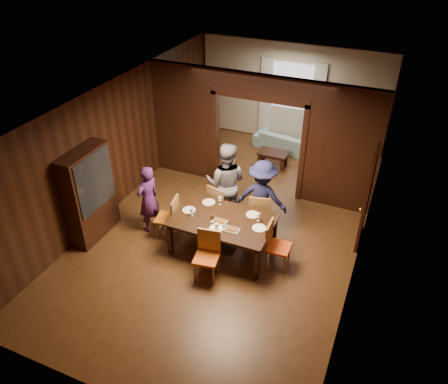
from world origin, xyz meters
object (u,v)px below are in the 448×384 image
at_px(person_purple, 148,199).
at_px(sofa, 286,142).
at_px(chair_far_l, 221,203).
at_px(chair_far_r, 260,212).
at_px(coffee_table, 273,159).
at_px(chair_near, 206,257).
at_px(person_navy, 262,197).
at_px(chair_right, 279,246).
at_px(chair_left, 167,217).
at_px(person_grey, 226,183).
at_px(dining_table, 223,234).
at_px(hutch, 90,195).

height_order(person_purple, sofa, person_purple).
xyz_separation_m(chair_far_l, chair_far_r, (0.89, 0.03, 0.00)).
xyz_separation_m(coffee_table, chair_near, (0.18, -4.59, 0.28)).
distance_m(person_navy, chair_near, 1.90).
xyz_separation_m(chair_right, chair_near, (-1.14, -0.83, 0.00)).
relative_size(coffee_table, chair_right, 0.82).
height_order(person_navy, chair_far_l, person_navy).
distance_m(chair_far_r, chair_near, 1.80).
xyz_separation_m(coffee_table, chair_left, (-1.11, -3.80, 0.28)).
bearing_deg(chair_left, chair_right, 80.48).
xyz_separation_m(person_grey, chair_near, (0.40, -1.86, -0.45)).
height_order(sofa, coffee_table, sofa).
bearing_deg(chair_far_r, chair_left, 15.47).
relative_size(dining_table, chair_right, 2.05).
bearing_deg(chair_right, person_grey, 53.88).
bearing_deg(chair_left, person_purple, -110.00).
height_order(person_navy, chair_left, person_navy).
distance_m(person_navy, chair_far_l, 0.96).
relative_size(chair_far_l, chair_near, 1.00).
bearing_deg(coffee_table, chair_far_l, -95.35).
distance_m(chair_right, chair_far_l, 1.82).
height_order(person_navy, sofa, person_navy).
xyz_separation_m(person_grey, dining_table, (0.37, -1.01, -0.55)).
bearing_deg(coffee_table, person_purple, -112.99).
xyz_separation_m(dining_table, chair_left, (-1.26, -0.06, 0.10)).
height_order(person_purple, chair_left, person_purple).
relative_size(chair_right, chair_far_r, 1.00).
xyz_separation_m(person_purple, dining_table, (1.72, -0.02, -0.39)).
height_order(person_grey, coffee_table, person_grey).
height_order(person_purple, person_navy, person_navy).
xyz_separation_m(chair_left, chair_near, (1.29, -0.79, 0.00)).
bearing_deg(dining_table, person_navy, 63.48).
xyz_separation_m(coffee_table, chair_far_l, (-0.27, -2.88, 0.28)).
distance_m(dining_table, chair_far_l, 0.96).
distance_m(chair_left, chair_far_l, 1.25).
height_order(sofa, chair_far_l, chair_far_l).
height_order(person_navy, hutch, hutch).
bearing_deg(chair_near, chair_far_l, 95.81).
bearing_deg(coffee_table, sofa, 86.42).
bearing_deg(person_grey, chair_right, 133.85).
bearing_deg(chair_near, person_navy, 67.37).
bearing_deg(person_purple, chair_right, 104.91).
xyz_separation_m(sofa, dining_table, (0.08, -4.75, 0.12)).
bearing_deg(chair_far_r, coffee_table, -91.17).
bearing_deg(chair_far_l, person_navy, -159.18).
distance_m(chair_right, chair_far_r, 1.15).
distance_m(chair_right, hutch, 3.95).
bearing_deg(chair_left, sofa, 155.97).
bearing_deg(person_navy, person_grey, -4.27).
distance_m(dining_table, chair_far_r, 1.01).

